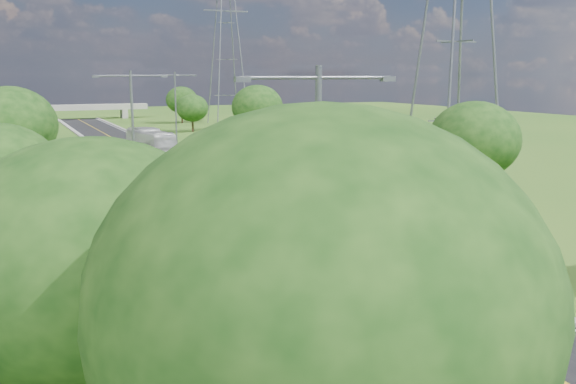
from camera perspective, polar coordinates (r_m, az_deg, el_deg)
name	(u,v)px	position (r m, az deg, el deg)	size (l,w,h in m)	color
ground	(165,167)	(69.79, -10.91, 2.23)	(260.00, 260.00, 0.00)	#275417
road	(152,160)	(75.59, -11.97, 2.84)	(8.00, 150.00, 0.06)	black
curb_left	(115,161)	(74.80, -15.16, 2.68)	(0.50, 150.00, 0.22)	gray
curb_right	(188,157)	(76.58, -8.86, 3.09)	(0.50, 150.00, 0.22)	gray
speed_limit_sign	(295,179)	(50.55, 0.65, 1.19)	(0.55, 0.09, 2.40)	slate
overpass	(77,108)	(148.31, -18.22, 7.08)	(30.00, 3.00, 3.20)	gray
streetlight_near_left	(318,186)	(21.95, 2.66, 0.54)	(5.90, 0.25, 10.00)	slate
streetlight_mid_left	(133,122)	(53.32, -13.65, 6.08)	(5.90, 0.25, 10.00)	slate
streetlight_far_right	(176,103)	(88.10, -9.97, 7.82)	(5.90, 0.25, 10.00)	slate
power_tower_near	(458,25)	(60.68, 14.84, 14.15)	(9.00, 6.40, 28.00)	slate
power_tower_far	(227,52)	(129.30, -5.47, 12.28)	(9.00, 6.40, 28.00)	slate
tree_la	(93,264)	(16.02, -16.93, -6.15)	(7.14, 7.14, 8.30)	black
tree_lc	(10,126)	(57.44, -23.47, 5.44)	(7.56, 7.56, 8.79)	black
tree_le	(8,111)	(105.43, -23.65, 6.63)	(5.88, 5.88, 6.84)	black
tree_lf	(321,301)	(11.12, 2.93, -9.69)	(7.98, 7.98, 9.28)	black
tree_rb	(474,140)	(49.23, 16.21, 4.47)	(6.72, 6.72, 7.82)	black
tree_rc	(324,127)	(67.02, 3.24, 5.80)	(5.88, 5.88, 6.84)	black
tree_rd	(257,107)	(89.62, -2.75, 7.57)	(7.14, 7.14, 8.30)	black
tree_re	(192,108)	(111.62, -8.51, 7.39)	(5.46, 5.46, 6.35)	black
tree_rf	(182,100)	(131.79, -9.44, 8.08)	(6.30, 6.30, 7.33)	black
bus_outbound	(150,142)	(79.93, -12.15, 4.39)	(2.65, 11.34, 3.16)	silver
bus_inbound	(210,188)	(46.20, -6.91, 0.36)	(2.76, 11.79, 3.28)	silver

